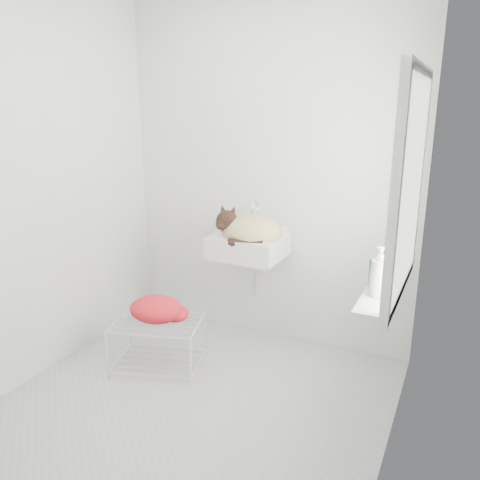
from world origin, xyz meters
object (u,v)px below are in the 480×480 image
at_px(cat, 249,230).
at_px(bottle_a, 377,296).
at_px(sink, 249,235).
at_px(bottle_c, 391,271).
at_px(wire_rack, 158,346).
at_px(bottle_b, 382,288).

bearing_deg(cat, bottle_a, -37.58).
distance_m(sink, bottle_a, 1.26).
height_order(sink, cat, cat).
relative_size(sink, bottle_c, 3.26).
bearing_deg(wire_rack, sink, 52.32).
bearing_deg(sink, bottle_a, -35.97).
height_order(sink, bottle_b, bottle_b).
distance_m(sink, cat, 0.05).
bearing_deg(wire_rack, cat, 50.59).
distance_m(sink, wire_rack, 0.98).
xyz_separation_m(bottle_b, bottle_c, (0.00, 0.28, 0.00)).
bearing_deg(bottle_a, cat, 144.35).
height_order(wire_rack, bottle_c, bottle_c).
distance_m(sink, bottle_c, 1.08).
relative_size(cat, bottle_b, 2.08).
height_order(sink, bottle_c, sink).
height_order(bottle_b, bottle_c, bottle_b).
distance_m(cat, wire_rack, 1.01).
bearing_deg(cat, bottle_c, -20.00).
distance_m(cat, bottle_c, 1.06).
relative_size(cat, wire_rack, 0.81).
bearing_deg(wire_rack, bottle_c, 7.80).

